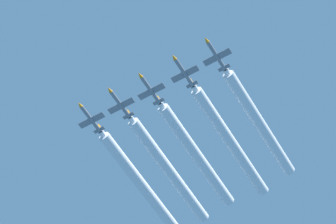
{
  "coord_description": "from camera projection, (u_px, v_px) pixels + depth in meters",
  "views": [
    {
      "loc": [
        -65.8,
        102.77,
        1.37
      ],
      "look_at": [
        0.13,
        -9.2,
        200.6
      ],
      "focal_mm": 86.09,
      "sensor_mm": 36.0,
      "label": 1
    }
  ],
  "objects": [
    {
      "name": "jet_far_right",
      "position": [
        90.0,
        118.0,
        239.05
      ],
      "size": [
        8.54,
        12.44,
        2.99
      ],
      "color": "slate"
    },
    {
      "name": "jet_inner_left",
      "position": [
        184.0,
        72.0,
        230.21
      ],
      "size": [
        8.54,
        12.44,
        2.99
      ],
      "color": "slate"
    },
    {
      "name": "jet_center",
      "position": [
        150.0,
        89.0,
        233.33
      ],
      "size": [
        8.54,
        12.44,
        2.99
      ],
      "color": "slate"
    },
    {
      "name": "jet_far_left",
      "position": [
        216.0,
        55.0,
        227.47
      ],
      "size": [
        8.54,
        12.44,
        2.99
      ],
      "color": "slate"
    },
    {
      "name": "jet_inner_right",
      "position": [
        120.0,
        103.0,
        236.51
      ],
      "size": [
        8.54,
        12.44,
        2.99
      ],
      "color": "slate"
    },
    {
      "name": "smoke_trail_inner_right",
      "position": [
        169.0,
        170.0,
        249.85
      ],
      "size": [
        3.47,
        45.4,
        3.47
      ],
      "color": "white"
    },
    {
      "name": "smoke_trail_far_right",
      "position": [
        141.0,
        184.0,
        252.58
      ],
      "size": [
        3.47,
        46.25,
        3.47
      ],
      "color": "white"
    },
    {
      "name": "smoke_trail_inner_left",
      "position": [
        230.0,
        141.0,
        243.48
      ],
      "size": [
        3.47,
        45.12,
        3.47
      ],
      "color": "white"
    },
    {
      "name": "smoke_trail_far_left",
      "position": [
        259.0,
        123.0,
        240.06
      ],
      "size": [
        3.47,
        42.25,
        3.47
      ],
      "color": "white"
    },
    {
      "name": "smoke_trail_center",
      "position": [
        196.0,
        155.0,
        246.13
      ],
      "size": [
        3.47,
        43.13,
        3.47
      ],
      "color": "white"
    }
  ]
}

